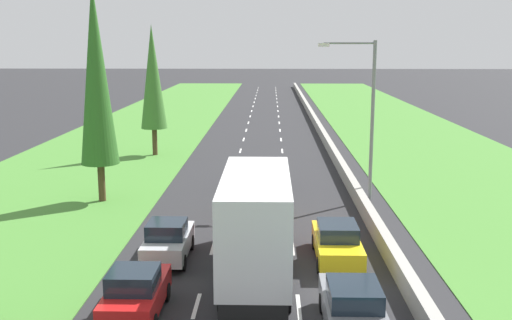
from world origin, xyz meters
The scene contains 15 objects.
ground_plane centered at (0.00, 60.00, 0.00)m, with size 300.00×300.00×0.00m, color #28282B.
grass_verge_left centered at (-12.65, 60.00, 0.02)m, with size 14.00×140.00×0.04m, color #478433.
grass_verge_right centered at (14.35, 60.00, 0.02)m, with size 14.00×140.00×0.04m, color #478433.
median_barrier centered at (5.70, 60.00, 0.42)m, with size 0.44×120.00×0.85m, color #9E9B93.
lane_markings centered at (0.00, 60.00, 0.01)m, with size 3.64×116.00×0.01m.
grey_sedan_right_lane centered at (3.33, 13.20, 0.81)m, with size 1.82×4.50×1.64m.
red_hatchback_left_lane centered at (-3.61, 14.13, 0.84)m, with size 1.74×3.90×1.72m.
silver_hatchback_left_lane centered at (-3.44, 19.37, 0.84)m, with size 1.74×3.90×1.72m.
white_box_truck_centre_lane centered at (0.24, 17.70, 2.18)m, with size 2.46×9.40×4.18m.
yellow_hatchback_centre_lane centered at (-0.07, 26.20, 0.84)m, with size 1.74×3.90×1.72m.
black_hatchback_centre_lane_fourth centered at (-0.16, 31.70, 0.84)m, with size 1.74×3.90×1.72m.
yellow_sedan_right_lane centered at (3.51, 19.45, 0.81)m, with size 1.82×4.50×1.64m.
poplar_tree_second centered at (-8.78, 28.59, 7.16)m, with size 2.11×2.11×12.21m.
poplar_tree_third centered at (-8.50, 42.84, 6.21)m, with size 2.06×2.06×10.32m.
street_light_mast centered at (6.09, 29.17, 5.23)m, with size 3.20×0.28×9.00m.
Camera 1 is at (0.76, -3.97, 8.82)m, focal length 41.80 mm.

